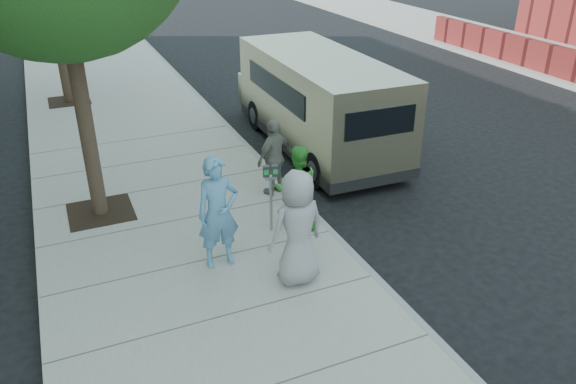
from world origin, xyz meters
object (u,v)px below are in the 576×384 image
object	(u,v)px
person_officer	(218,213)
person_green_shirt	(297,188)
van	(317,100)
person_striped_polo	(275,157)
parking_meter	(271,184)
person_gray_shirt	(298,228)

from	to	relation	value
person_officer	person_green_shirt	world-z (taller)	person_officer
van	person_striped_polo	world-z (taller)	van
van	person_striped_polo	xyz separation A→B (m)	(-2.02, -2.23, -0.28)
person_green_shirt	person_striped_polo	distance (m)	1.49
person_officer	parking_meter	bearing A→B (deg)	28.19
person_gray_shirt	van	bearing A→B (deg)	-125.95
van	person_officer	xyz separation A→B (m)	(-3.80, -4.24, -0.13)
van	parking_meter	bearing A→B (deg)	-125.23
person_striped_polo	parking_meter	bearing A→B (deg)	40.22
parking_meter	person_green_shirt	world-z (taller)	person_green_shirt
person_green_shirt	person_gray_shirt	world-z (taller)	person_gray_shirt
van	person_officer	distance (m)	5.70
person_green_shirt	person_gray_shirt	distance (m)	1.59
parking_meter	person_green_shirt	bearing A→B (deg)	0.67
parking_meter	van	distance (m)	4.47
person_green_shirt	person_striped_polo	xyz separation A→B (m)	(0.18, 1.48, -0.01)
person_gray_shirt	person_striped_polo	size ratio (longest dim) A/B	1.17
van	person_gray_shirt	bearing A→B (deg)	-117.70
van	person_striped_polo	distance (m)	3.02
person_officer	person_gray_shirt	world-z (taller)	person_officer
person_gray_shirt	person_striped_polo	bearing A→B (deg)	-112.78
parking_meter	person_striped_polo	distance (m)	1.51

